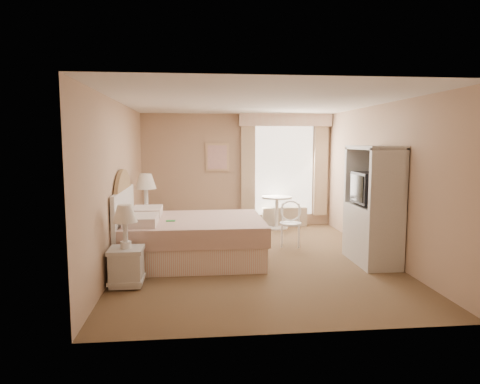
{
  "coord_description": "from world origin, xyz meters",
  "views": [
    {
      "loc": [
        -0.92,
        -6.72,
        1.89
      ],
      "look_at": [
        -0.19,
        0.3,
        1.06
      ],
      "focal_mm": 32.0,
      "sensor_mm": 36.0,
      "label": 1
    }
  ],
  "objects": [
    {
      "name": "nightstand_near",
      "position": [
        -1.84,
        -1.15,
        0.4
      ],
      "size": [
        0.44,
        0.44,
        1.07
      ],
      "color": "silver",
      "rests_on": "room"
    },
    {
      "name": "bed",
      "position": [
        -1.11,
        0.02,
        0.38
      ],
      "size": [
        2.26,
        1.78,
        1.57
      ],
      "color": "#E1A792",
      "rests_on": "room"
    },
    {
      "name": "framed_art",
      "position": [
        -0.45,
        2.71,
        1.55
      ],
      "size": [
        0.52,
        0.04,
        0.62
      ],
      "color": "tan",
      "rests_on": "room"
    },
    {
      "name": "nightstand_far",
      "position": [
        -1.84,
        1.22,
        0.49
      ],
      "size": [
        0.53,
        0.53,
        1.28
      ],
      "color": "silver",
      "rests_on": "room"
    },
    {
      "name": "room",
      "position": [
        0.0,
        0.0,
        1.25
      ],
      "size": [
        4.21,
        5.51,
        2.51
      ],
      "color": "brown",
      "rests_on": "ground"
    },
    {
      "name": "round_table",
      "position": [
        0.83,
        2.4,
        0.47
      ],
      "size": [
        0.67,
        0.67,
        0.7
      ],
      "color": "white",
      "rests_on": "room"
    },
    {
      "name": "armoire",
      "position": [
        1.81,
        -0.41,
        0.76
      ],
      "size": [
        0.55,
        1.1,
        1.83
      ],
      "color": "silver",
      "rests_on": "room"
    },
    {
      "name": "cafe_chair",
      "position": [
        0.79,
        0.83,
        0.47
      ],
      "size": [
        0.47,
        0.47,
        0.82
      ],
      "rotation": [
        0.0,
        0.0,
        -0.23
      ],
      "color": "white",
      "rests_on": "room"
    },
    {
      "name": "window",
      "position": [
        1.05,
        2.65,
        1.34
      ],
      "size": [
        2.05,
        0.22,
        2.51
      ],
      "color": "white",
      "rests_on": "room"
    }
  ]
}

